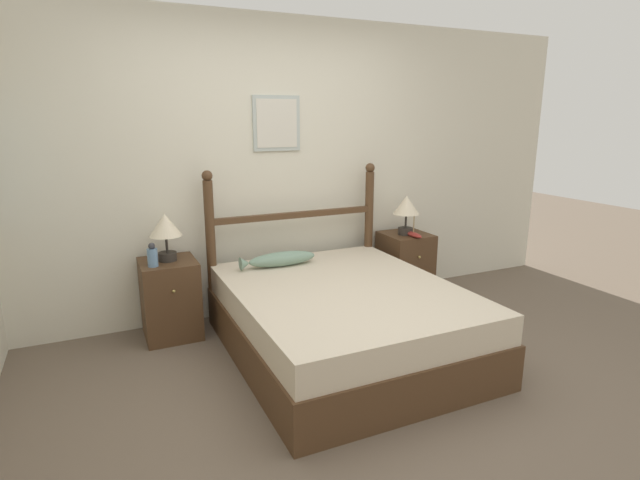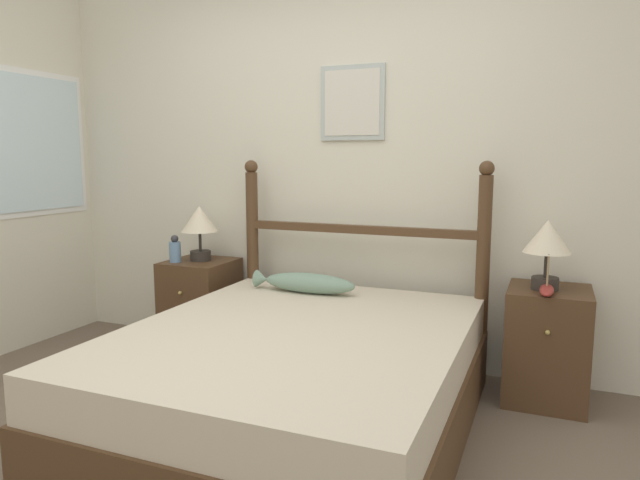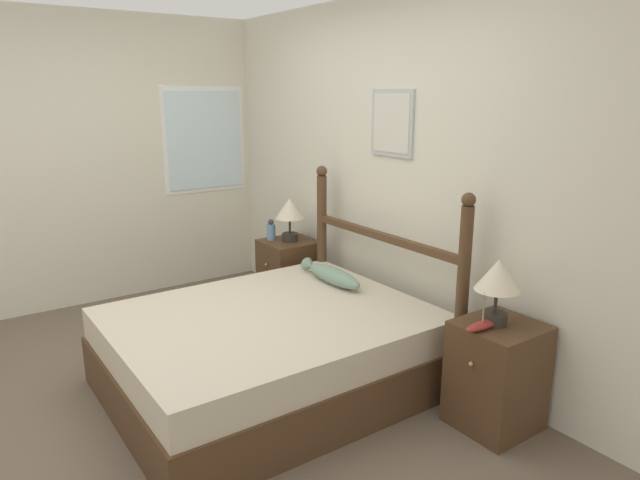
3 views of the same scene
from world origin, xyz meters
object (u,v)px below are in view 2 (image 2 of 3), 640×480
Objects in this scene: table_lamp_right at (547,242)px; model_boat at (547,290)px; fish_pillow at (305,283)px; table_lamp_left at (200,223)px; bottle at (175,250)px; nightstand_right at (547,345)px; bed at (296,380)px; nightstand_left at (201,305)px.

table_lamp_right is 1.51× the size of model_boat.
fish_pillow is at bearing -173.79° from table_lamp_right.
table_lamp_left reaches higher than fish_pillow.
bottle is 1.00m from fish_pillow.
nightstand_right is 1.67× the size of table_lamp_right.
fish_pillow is (-0.25, 0.67, 0.32)m from bed.
fish_pillow is (-1.36, -0.17, 0.27)m from nightstand_right.
nightstand_left is at bearing -115.31° from table_lamp_left.
table_lamp_left reaches higher than bed.
nightstand_right is (2.23, 0.00, 0.00)m from nightstand_left.
model_boat is (2.21, -0.15, -0.23)m from table_lamp_left.
bottle reaches higher than bed.
table_lamp_right is at bearing -135.96° from nightstand_right.
table_lamp_right is at bearing -0.92° from table_lamp_left.
fish_pillow reaches higher than bed.
bed is at bearing -37.54° from table_lamp_left.
bottle reaches higher than fish_pillow.
bed is 1.50m from bottle.
bottle is at bearing -136.79° from table_lamp_left.
nightstand_right is at bearing 0.00° from nightstand_left.
bottle is (-2.32, -0.08, -0.18)m from table_lamp_right.
table_lamp_right is 1.37m from fish_pillow.
table_lamp_right reaches higher than bottle.
table_lamp_left is 2.04× the size of bottle.
nightstand_right reaches higher than bed.
bottle reaches higher than nightstand_right.
bed is at bearing -37.15° from nightstand_left.
nightstand_right is 0.37m from model_boat.
nightstand_left is 2.23m from nightstand_right.
table_lamp_right is 2.33m from bottle.
table_lamp_left is (-1.11, 0.85, 0.63)m from bed.
bottle is (-1.23, 0.74, 0.45)m from bed.
bed is 1.40m from nightstand_right.
bed is 1.36m from model_boat.
nightstand_left is 2.27m from table_lamp_right.
nightstand_left is at bearing 142.85° from bed.
model_boat is at bearing -96.46° from nightstand_right.
nightstand_left is at bearing 168.81° from fish_pillow.
nightstand_right is at bearing 2.61° from bottle.
bed is 0.78m from fish_pillow.
table_lamp_left is 2.22m from model_boat.
model_boat is at bearing -3.87° from table_lamp_left.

